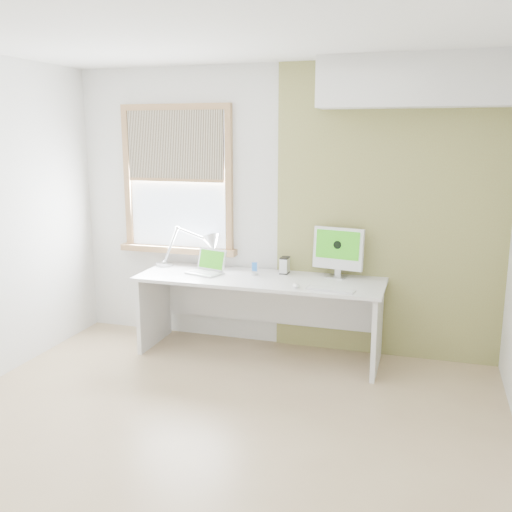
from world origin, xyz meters
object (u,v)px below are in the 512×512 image
at_px(external_drive, 285,265).
at_px(imac, 338,250).
at_px(desk_lamp, 203,246).
at_px(laptop, 208,267).
at_px(desk, 261,297).

bearing_deg(external_drive, imac, 0.88).
relative_size(desk_lamp, external_drive, 4.67).
bearing_deg(laptop, imac, 9.57).
bearing_deg(laptop, desk, 2.93).
distance_m(desk, imac, 0.81).
xyz_separation_m(desk_lamp, laptop, (0.13, -0.23, -0.15)).
bearing_deg(desk, desk_lamp, 162.61).
xyz_separation_m(desk, imac, (0.66, 0.17, 0.44)).
xyz_separation_m(desk_lamp, imac, (1.30, -0.03, 0.05)).
height_order(desk_lamp, external_drive, desk_lamp).
distance_m(external_drive, imac, 0.52).
height_order(desk, imac, imac).
distance_m(laptop, external_drive, 0.71).
bearing_deg(external_drive, desk_lamp, 177.40).
relative_size(laptop, imac, 0.79).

